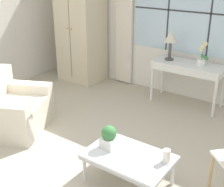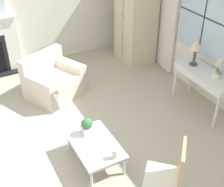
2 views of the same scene
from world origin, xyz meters
name	(u,v)px [view 2 (image 2 of 2)]	position (x,y,z in m)	size (l,w,h in m)	color
ground_plane	(62,147)	(0.00, 0.00, 0.00)	(14.00, 14.00, 0.00)	#B2A893
wall_back_windowed	(220,30)	(0.00, 3.02, 1.39)	(7.20, 0.14, 2.80)	silver
wall_left	(32,2)	(-3.03, 0.60, 1.40)	(0.06, 7.20, 2.80)	silver
armoire	(136,12)	(-2.05, 2.62, 1.14)	(0.89, 0.72, 2.27)	beige
console_table	(206,77)	(0.20, 2.70, 0.64)	(1.19, 0.49, 0.73)	white
table_lamp	(196,47)	(-0.16, 2.69, 1.09)	(0.23, 0.23, 0.49)	#4C4742
potted_orchid	(217,70)	(0.40, 2.71, 0.88)	(0.18, 0.14, 0.40)	white
armchair_upholstered	(54,82)	(-1.50, 0.42, 0.28)	(1.15, 1.24, 0.82)	beige
side_chair_wooden	(171,173)	(1.64, 0.86, 0.56)	(0.62, 0.62, 1.00)	white
coffee_table	(95,146)	(0.53, 0.35, 0.32)	(0.92, 0.61, 0.36)	silver
potted_plant_small	(87,126)	(0.27, 0.35, 0.50)	(0.17, 0.17, 0.27)	white
pillar_candle	(115,154)	(0.91, 0.46, 0.43)	(0.11, 0.11, 0.16)	silver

